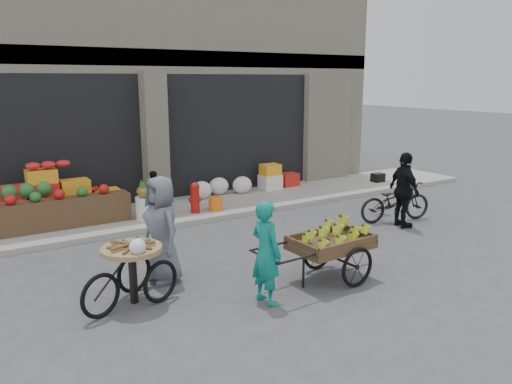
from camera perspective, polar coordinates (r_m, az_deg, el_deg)
ground at (r=8.40m, az=1.42°, el=-8.86°), size 80.00×80.00×0.00m
sidewalk at (r=11.85m, az=-9.61°, el=-2.25°), size 18.00×2.20×0.12m
building at (r=15.17m, az=-16.01°, el=13.34°), size 14.00×6.45×7.00m
fruit_display at (r=11.30m, az=-21.97°, el=-0.56°), size 3.10×1.12×1.24m
pineapple_bin at (r=11.06m, az=-12.25°, el=-1.79°), size 0.52×0.52×0.50m
fire_hydrant at (r=11.39m, az=-7.00°, el=-0.48°), size 0.22×0.22×0.71m
orange_bucket at (r=11.61m, az=-4.63°, el=-1.35°), size 0.32×0.32×0.30m
right_bay_goods at (r=13.45m, az=-0.35°, el=1.25°), size 3.35×0.60×0.70m
seated_person at (r=11.69m, az=-11.47°, el=0.11°), size 0.51×0.43×0.93m
banana_cart at (r=7.85m, az=8.32°, el=-5.57°), size 2.16×0.97×0.89m
vendor_woman at (r=6.98m, az=1.16°, el=-6.92°), size 0.43×0.59×1.49m
tricycle_cart at (r=7.22m, az=-13.99°, el=-8.15°), size 1.45×1.09×0.95m
vendor_grey at (r=7.84m, az=-10.72°, el=-4.21°), size 0.64×0.89×1.68m
bicycle at (r=11.47m, az=15.63°, el=-1.04°), size 1.81×0.99×0.90m
cyclist at (r=10.99m, az=16.56°, el=0.20°), size 0.60×1.01×1.61m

